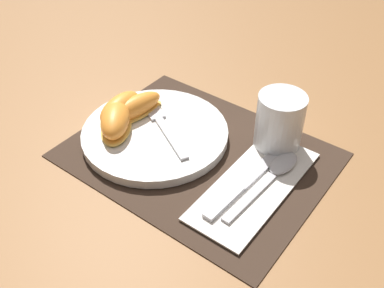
# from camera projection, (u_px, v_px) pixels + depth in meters

# --- Properties ---
(ground_plane) EXTENTS (3.00, 3.00, 0.00)m
(ground_plane) POSITION_uv_depth(u_px,v_px,m) (198.00, 155.00, 0.74)
(ground_plane) COLOR olive
(placemat) EXTENTS (0.41, 0.32, 0.00)m
(placemat) POSITION_uv_depth(u_px,v_px,m) (198.00, 155.00, 0.74)
(placemat) COLOR #38281E
(placemat) RESTS_ON ground_plane
(plate) EXTENTS (0.25, 0.25, 0.02)m
(plate) POSITION_uv_depth(u_px,v_px,m) (155.00, 134.00, 0.77)
(plate) COLOR white
(plate) RESTS_ON placemat
(juice_glass) EXTENTS (0.08, 0.08, 0.10)m
(juice_glass) POSITION_uv_depth(u_px,v_px,m) (279.00, 124.00, 0.73)
(juice_glass) COLOR silver
(juice_glass) RESTS_ON placemat
(napkin) EXTENTS (0.10, 0.25, 0.00)m
(napkin) POSITION_uv_depth(u_px,v_px,m) (254.00, 185.00, 0.68)
(napkin) COLOR white
(napkin) RESTS_ON placemat
(knife) EXTENTS (0.03, 0.20, 0.01)m
(knife) POSITION_uv_depth(u_px,v_px,m) (246.00, 182.00, 0.68)
(knife) COLOR #BCBCC1
(knife) RESTS_ON napkin
(spoon) EXTENTS (0.04, 0.19, 0.01)m
(spoon) POSITION_uv_depth(u_px,v_px,m) (275.00, 172.00, 0.70)
(spoon) COLOR #BCBCC1
(spoon) RESTS_ON napkin
(fork) EXTENTS (0.17, 0.11, 0.00)m
(fork) POSITION_uv_depth(u_px,v_px,m) (160.00, 121.00, 0.78)
(fork) COLOR #BCBCC1
(fork) RESTS_ON plate
(citrus_wedge_0) EXTENTS (0.06, 0.12, 0.04)m
(citrus_wedge_0) POSITION_uv_depth(u_px,v_px,m) (134.00, 108.00, 0.78)
(citrus_wedge_0) COLOR #F7C656
(citrus_wedge_0) RESTS_ON plate
(citrus_wedge_1) EXTENTS (0.05, 0.10, 0.04)m
(citrus_wedge_1) POSITION_uv_depth(u_px,v_px,m) (120.00, 109.00, 0.78)
(citrus_wedge_1) COLOR #F7C656
(citrus_wedge_1) RESTS_ON plate
(citrus_wedge_2) EXTENTS (0.10, 0.11, 0.04)m
(citrus_wedge_2) POSITION_uv_depth(u_px,v_px,m) (116.00, 120.00, 0.75)
(citrus_wedge_2) COLOR #F7C656
(citrus_wedge_2) RESTS_ON plate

